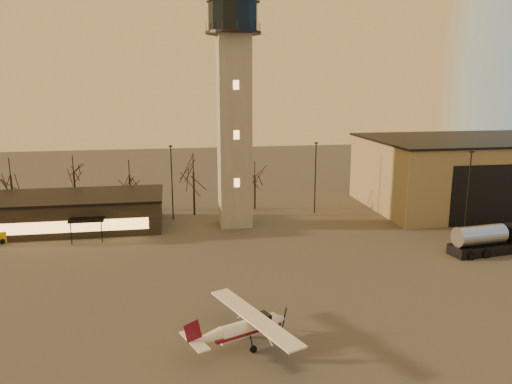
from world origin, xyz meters
TOP-DOWN VIEW (x-y plane):
  - ground at (0.00, 0.00)m, footprint 220.00×220.00m
  - control_tower at (0.00, 30.00)m, footprint 6.80×6.80m
  - hangar at (36.00, 33.98)m, footprint 30.60×20.60m
  - terminal at (-21.99, 31.98)m, footprint 25.40×12.20m
  - light_poles at (0.50, 31.00)m, footprint 58.50×12.25m
  - tree_row at (-13.70, 39.16)m, footprint 37.20×9.20m
  - cessna_front at (-3.03, -0.53)m, footprint 8.60×10.43m
  - fuel_truck at (25.70, 14.05)m, footprint 8.98×3.72m

SIDE VIEW (x-z plane):
  - ground at x=0.00m, z-range 0.00..0.00m
  - cessna_front at x=-3.03m, z-range -0.47..2.48m
  - fuel_truck at x=25.70m, z-range -0.34..2.90m
  - terminal at x=-21.99m, z-range 0.01..4.31m
  - hangar at x=36.00m, z-range 0.00..10.30m
  - light_poles at x=0.50m, z-range 0.34..10.48m
  - tree_row at x=-13.70m, z-range 1.54..10.34m
  - control_tower at x=0.00m, z-range 0.03..32.63m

